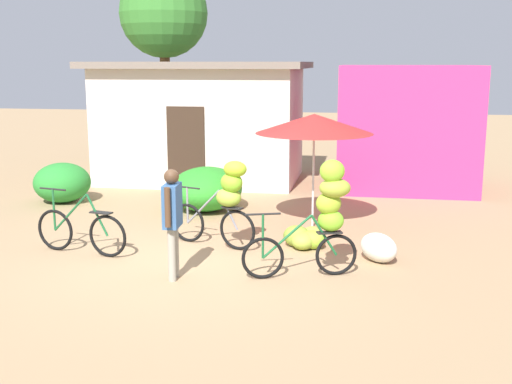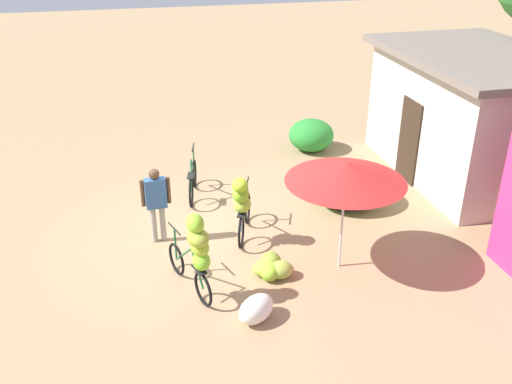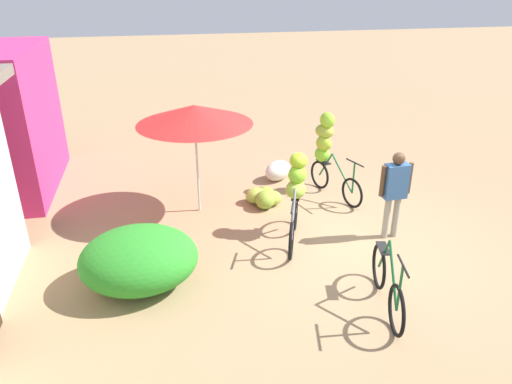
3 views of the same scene
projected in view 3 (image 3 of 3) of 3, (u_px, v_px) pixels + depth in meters
The scene contains 9 objects.
ground_plane at pixel (348, 242), 8.38m from camera, with size 60.00×60.00×0.00m, color #A0805A.
hedge_bush_front_right at pixel (139, 259), 7.06m from camera, with size 1.47×1.73×0.89m, color #2B8D27.
market_umbrella at pixel (194, 115), 8.67m from camera, with size 2.12×2.12×2.10m.
bicycle_leftmost at pixel (387, 285), 6.61m from camera, with size 1.66×0.40×1.03m.
bicycle_near_pile at pixel (296, 191), 8.25m from camera, with size 1.57×0.68×1.47m.
bicycle_center_loaded at pixel (327, 147), 9.89m from camera, with size 1.60×0.64×1.69m.
banana_pile_on_ground at pixel (264, 197), 9.64m from camera, with size 0.80×0.75×0.36m.
produce_sack at pixel (278, 170), 10.77m from camera, with size 0.70×0.44×0.44m, color silver.
person_vendor at pixel (395, 187), 8.15m from camera, with size 0.22×0.58×1.57m.
Camera 3 is at (-6.77, 3.03, 4.30)m, focal length 33.90 mm.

